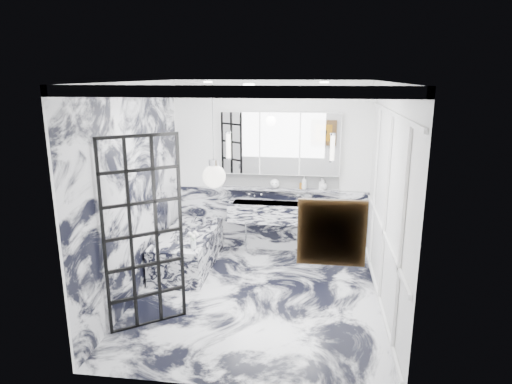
# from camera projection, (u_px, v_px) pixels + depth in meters

# --- Properties ---
(floor) EXTENTS (3.60, 3.60, 0.00)m
(floor) POSITION_uv_depth(u_px,v_px,m) (256.00, 298.00, 6.05)
(floor) COLOR silver
(floor) RESTS_ON ground
(ceiling) EXTENTS (3.60, 3.60, 0.00)m
(ceiling) POSITION_uv_depth(u_px,v_px,m) (256.00, 82.00, 5.35)
(ceiling) COLOR white
(ceiling) RESTS_ON wall_back
(wall_back) EXTENTS (3.60, 0.00, 3.60)m
(wall_back) POSITION_uv_depth(u_px,v_px,m) (271.00, 168.00, 7.43)
(wall_back) COLOR white
(wall_back) RESTS_ON floor
(wall_front) EXTENTS (3.60, 0.00, 3.60)m
(wall_front) POSITION_uv_depth(u_px,v_px,m) (229.00, 250.00, 3.98)
(wall_front) COLOR white
(wall_front) RESTS_ON floor
(wall_left) EXTENTS (0.00, 3.60, 3.60)m
(wall_left) POSITION_uv_depth(u_px,v_px,m) (134.00, 192.00, 5.91)
(wall_left) COLOR white
(wall_left) RESTS_ON floor
(wall_right) EXTENTS (0.00, 3.60, 3.60)m
(wall_right) POSITION_uv_depth(u_px,v_px,m) (388.00, 201.00, 5.50)
(wall_right) COLOR white
(wall_right) RESTS_ON floor
(marble_clad_back) EXTENTS (3.18, 0.05, 1.05)m
(marble_clad_back) POSITION_uv_depth(u_px,v_px,m) (270.00, 220.00, 7.63)
(marble_clad_back) COLOR silver
(marble_clad_back) RESTS_ON floor
(marble_clad_left) EXTENTS (0.02, 3.56, 2.68)m
(marble_clad_left) POSITION_uv_depth(u_px,v_px,m) (136.00, 197.00, 5.92)
(marble_clad_left) COLOR silver
(marble_clad_left) RESTS_ON floor
(panel_molding) EXTENTS (0.03, 3.40, 2.30)m
(panel_molding) POSITION_uv_depth(u_px,v_px,m) (385.00, 209.00, 5.52)
(panel_molding) COLOR white
(panel_molding) RESTS_ON floor
(soap_bottle_a) EXTENTS (0.09, 0.09, 0.22)m
(soap_bottle_a) POSITION_uv_depth(u_px,v_px,m) (304.00, 182.00, 7.32)
(soap_bottle_a) COLOR #8C5919
(soap_bottle_a) RESTS_ON ledge
(soap_bottle_b) EXTENTS (0.09, 0.10, 0.19)m
(soap_bottle_b) POSITION_uv_depth(u_px,v_px,m) (322.00, 184.00, 7.29)
(soap_bottle_b) COLOR #4C4C51
(soap_bottle_b) RESTS_ON ledge
(soap_bottle_c) EXTENTS (0.14, 0.14, 0.17)m
(soap_bottle_c) POSITION_uv_depth(u_px,v_px,m) (323.00, 185.00, 7.29)
(soap_bottle_c) COLOR silver
(soap_bottle_c) RESTS_ON ledge
(face_pot) EXTENTS (0.16, 0.16, 0.16)m
(face_pot) POSITION_uv_depth(u_px,v_px,m) (275.00, 184.00, 7.39)
(face_pot) COLOR white
(face_pot) RESTS_ON ledge
(amber_bottle) EXTENTS (0.04, 0.04, 0.10)m
(amber_bottle) POSITION_uv_depth(u_px,v_px,m) (301.00, 186.00, 7.34)
(amber_bottle) COLOR #8C5919
(amber_bottle) RESTS_ON ledge
(flower_vase) EXTENTS (0.08, 0.08, 0.12)m
(flower_vase) POSITION_uv_depth(u_px,v_px,m) (193.00, 244.00, 6.30)
(flower_vase) COLOR silver
(flower_vase) RESTS_ON bathtub
(crittall_door) EXTENTS (0.73, 0.55, 2.25)m
(crittall_door) POSITION_uv_depth(u_px,v_px,m) (144.00, 235.00, 5.17)
(crittall_door) COLOR black
(crittall_door) RESTS_ON floor
(artwork) EXTENTS (0.48, 0.05, 0.48)m
(artwork) POSITION_uv_depth(u_px,v_px,m) (332.00, 233.00, 3.85)
(artwork) COLOR #B58512
(artwork) RESTS_ON wall_front
(pendant_light) EXTENTS (0.23, 0.23, 0.23)m
(pendant_light) POSITION_uv_depth(u_px,v_px,m) (214.00, 176.00, 4.53)
(pendant_light) COLOR white
(pendant_light) RESTS_ON ceiling
(trough_sink) EXTENTS (1.60, 0.45, 0.30)m
(trough_sink) POSITION_uv_depth(u_px,v_px,m) (278.00, 212.00, 7.34)
(trough_sink) COLOR silver
(trough_sink) RESTS_ON wall_back
(ledge) EXTENTS (1.90, 0.14, 0.04)m
(ledge) POSITION_uv_depth(u_px,v_px,m) (279.00, 189.00, 7.42)
(ledge) COLOR silver
(ledge) RESTS_ON wall_back
(subway_tile) EXTENTS (1.90, 0.03, 0.23)m
(subway_tile) POSITION_uv_depth(u_px,v_px,m) (280.00, 180.00, 7.44)
(subway_tile) COLOR white
(subway_tile) RESTS_ON wall_back
(mirror_cabinet) EXTENTS (1.90, 0.16, 1.00)m
(mirror_cabinet) POSITION_uv_depth(u_px,v_px,m) (280.00, 143.00, 7.23)
(mirror_cabinet) COLOR white
(mirror_cabinet) RESTS_ON wall_back
(sconce_left) EXTENTS (0.07, 0.07, 0.40)m
(sconce_left) POSITION_uv_depth(u_px,v_px,m) (228.00, 146.00, 7.26)
(sconce_left) COLOR white
(sconce_left) RESTS_ON mirror_cabinet
(sconce_right) EXTENTS (0.07, 0.07, 0.40)m
(sconce_right) POSITION_uv_depth(u_px,v_px,m) (332.00, 148.00, 7.05)
(sconce_right) COLOR white
(sconce_right) RESTS_ON mirror_cabinet
(bathtub) EXTENTS (0.75, 1.65, 0.55)m
(bathtub) POSITION_uv_depth(u_px,v_px,m) (188.00, 250.00, 7.00)
(bathtub) COLOR silver
(bathtub) RESTS_ON floor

